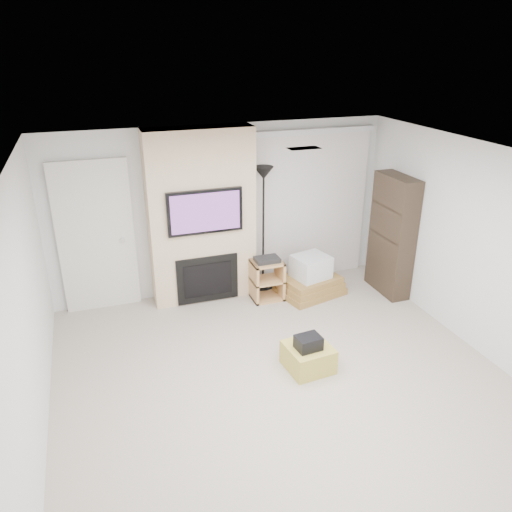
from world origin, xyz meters
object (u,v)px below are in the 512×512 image
object	(u,v)px
ottoman	(308,357)
av_stand	(267,277)
floor_lamp	(264,195)
box_stack	(310,279)
bookshelf	(392,236)

from	to	relation	value
ottoman	av_stand	world-z (taller)	av_stand
floor_lamp	box_stack	bearing A→B (deg)	-31.58
bookshelf	box_stack	bearing A→B (deg)	166.41
ottoman	av_stand	xyz separation A→B (m)	(0.14, 1.79, 0.20)
ottoman	box_stack	world-z (taller)	box_stack
floor_lamp	av_stand	bearing A→B (deg)	-99.46
ottoman	box_stack	bearing A→B (deg)	64.62
box_stack	floor_lamp	bearing A→B (deg)	148.42
floor_lamp	bookshelf	size ratio (longest dim) A/B	1.07
floor_lamp	av_stand	distance (m)	1.21
box_stack	av_stand	bearing A→B (deg)	174.20
floor_lamp	av_stand	size ratio (longest dim) A/B	2.91
floor_lamp	box_stack	size ratio (longest dim) A/B	1.83
ottoman	bookshelf	world-z (taller)	bookshelf
floor_lamp	bookshelf	distance (m)	2.00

